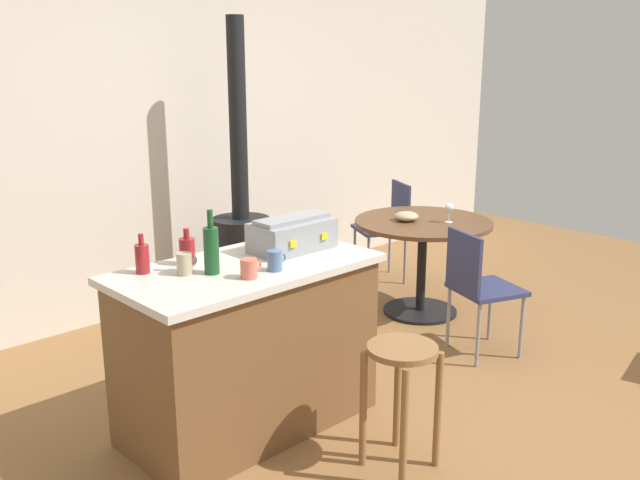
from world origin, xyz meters
TOP-DOWN VIEW (x-y plane):
  - ground_plane at (0.00, 0.00)m, footprint 8.80×8.80m
  - back_wall at (0.00, 2.33)m, footprint 8.00×0.10m
  - kitchen_island at (-0.94, 0.34)m, footprint 1.36×0.72m
  - wooden_stool at (-0.65, -0.47)m, footprint 0.34×0.34m
  - dining_table at (1.07, 0.77)m, footprint 1.03×1.03m
  - folding_chair_near at (1.51, 1.50)m, footprint 0.54×0.54m
  - folding_chair_far at (0.71, 0.03)m, footprint 0.52×0.52m
  - wood_stove at (0.11, 1.76)m, footprint 0.44×0.45m
  - toolbox at (-0.58, 0.38)m, footprint 0.45×0.27m
  - bottle_0 at (-1.15, 0.55)m, footprint 0.08×0.08m
  - bottle_1 at (-1.39, 0.58)m, footprint 0.07×0.07m
  - bottle_2 at (-1.15, 0.34)m, footprint 0.07×0.07m
  - cup_0 at (-1.25, 0.42)m, footprint 0.11×0.08m
  - cup_1 at (-0.89, 0.16)m, footprint 0.11×0.07m
  - cup_2 at (-1.06, 0.16)m, footprint 0.12×0.08m
  - wine_glass at (1.16, 0.60)m, footprint 0.07×0.07m
  - serving_bowl at (0.97, 0.85)m, footprint 0.18×0.18m

SIDE VIEW (x-z plane):
  - ground_plane at x=0.00m, z-range 0.00..0.00m
  - kitchen_island at x=-0.94m, z-range 0.00..0.91m
  - wooden_stool at x=-0.65m, z-range 0.15..0.77m
  - folding_chair_far at x=0.71m, z-range 0.07..0.93m
  - folding_chair_near at x=1.51m, z-range 0.08..0.94m
  - wood_stove at x=0.11m, z-range -0.56..1.65m
  - dining_table at x=1.07m, z-range 0.20..0.93m
  - serving_bowl at x=0.97m, z-range 0.73..0.80m
  - wine_glass at x=1.16m, z-range 0.77..0.91m
  - cup_2 at x=-1.06m, z-range 0.91..1.00m
  - cup_1 at x=-0.89m, z-range 0.91..1.01m
  - cup_0 at x=-1.25m, z-range 0.91..1.01m
  - bottle_0 at x=-1.15m, z-range 0.88..1.07m
  - bottle_1 at x=-1.39m, z-range 0.88..1.08m
  - toolbox at x=-0.58m, z-range 0.90..1.09m
  - bottle_2 at x=-1.15m, z-range 0.87..1.19m
  - back_wall at x=0.00m, z-range 0.00..2.70m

